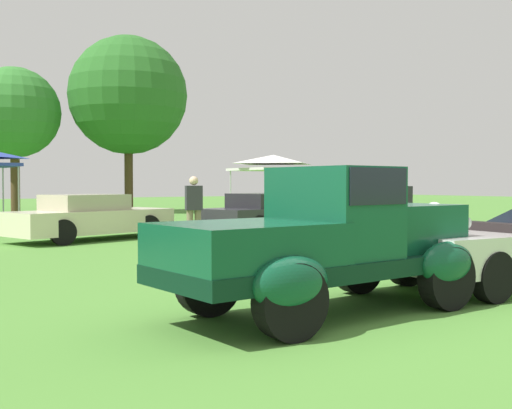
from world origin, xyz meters
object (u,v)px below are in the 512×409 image
(feature_pickup_truck, at_px, (329,239))
(spectator_far_side, at_px, (401,213))
(show_car_cream, at_px, (90,218))
(show_car_charcoal, at_px, (268,214))
(spectator_by_row, at_px, (194,208))
(canopy_tent_right_field, at_px, (273,162))

(feature_pickup_truck, xyz_separation_m, spectator_far_side, (4.63, 3.34, 0.05))
(show_car_cream, xyz_separation_m, show_car_charcoal, (5.11, -0.98, -0.00))
(spectator_by_row, bearing_deg, canopy_tent_right_field, 45.36)
(show_car_cream, distance_m, spectator_far_side, 8.48)
(feature_pickup_truck, height_order, show_car_cream, feature_pickup_truck)
(show_car_cream, bearing_deg, spectator_far_side, -62.45)
(feature_pickup_truck, bearing_deg, show_car_cream, 86.28)
(feature_pickup_truck, distance_m, show_car_cream, 10.88)
(feature_pickup_truck, relative_size, spectator_by_row, 2.52)
(feature_pickup_truck, bearing_deg, spectator_far_side, 35.81)
(show_car_charcoal, height_order, spectator_far_side, spectator_far_side)
(spectator_by_row, bearing_deg, spectator_far_side, -64.88)
(spectator_by_row, xyz_separation_m, spectator_far_side, (2.23, -4.75, 0.00))
(feature_pickup_truck, height_order, spectator_far_side, feature_pickup_truck)
(show_car_cream, xyz_separation_m, canopy_tent_right_field, (9.44, 5.08, 1.82))
(spectator_far_side, bearing_deg, canopy_tent_right_field, 66.33)
(show_car_charcoal, bearing_deg, spectator_far_side, -100.29)
(feature_pickup_truck, relative_size, show_car_cream, 0.89)
(feature_pickup_truck, height_order, canopy_tent_right_field, canopy_tent_right_field)
(show_car_cream, relative_size, show_car_charcoal, 1.02)
(show_car_cream, distance_m, canopy_tent_right_field, 10.88)
(show_car_charcoal, height_order, spectator_by_row, spectator_by_row)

